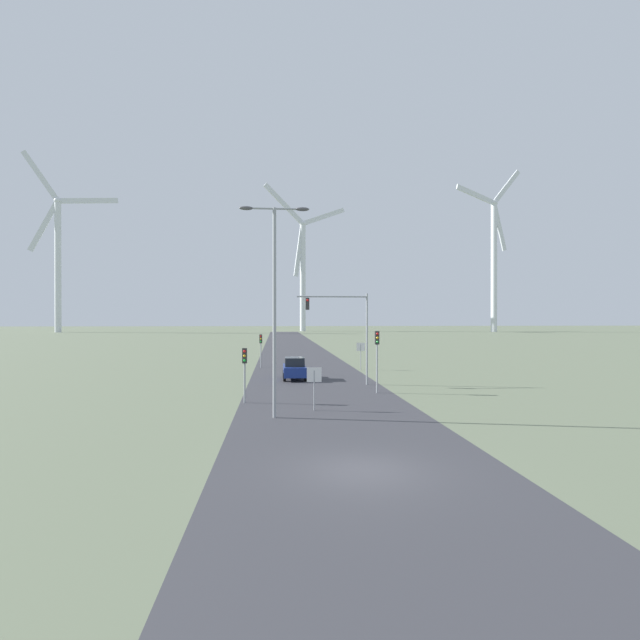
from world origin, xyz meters
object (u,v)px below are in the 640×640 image
object	(u,v)px
traffic_light_post_mid_left	(261,343)
traffic_light_post_near_left	(245,363)
wind_turbine_left	(303,263)
wind_turbine_far_left	(58,251)
stop_sign_near	(314,380)
traffic_light_mast_overhead	(344,319)
car_approaching	(294,368)
wind_turbine_center	(494,253)
streetlamp	(274,286)
traffic_light_post_near_right	(377,348)
stop_sign_far	(361,351)

from	to	relation	value
traffic_light_post_mid_left	traffic_light_post_near_left	bearing A→B (deg)	-90.82
wind_turbine_left	wind_turbine_far_left	bearing A→B (deg)	-174.05
wind_turbine_far_left	wind_turbine_left	distance (m)	87.83
traffic_light_post_near_left	stop_sign_near	bearing A→B (deg)	-35.44
traffic_light_post_mid_left	traffic_light_mast_overhead	xyz separation A→B (m)	(6.65, -13.74, 2.46)
car_approaching	wind_turbine_center	xyz separation A→B (m)	(78.10, 135.60, 27.92)
traffic_light_post_mid_left	traffic_light_mast_overhead	distance (m)	15.46
traffic_light_post_near_left	traffic_light_post_mid_left	bearing A→B (deg)	89.18
streetlamp	wind_turbine_far_left	world-z (taller)	wind_turbine_far_left
traffic_light_post_near_right	traffic_light_post_mid_left	distance (m)	19.79
stop_sign_far	wind_turbine_left	xyz separation A→B (m)	(2.02, 145.05, 24.45)
streetlamp	traffic_light_post_mid_left	xyz separation A→B (m)	(-1.48, 25.73, -4.17)
stop_sign_near	traffic_light_post_near_right	size ratio (longest dim) A/B	0.57
wind_turbine_left	traffic_light_post_near_left	bearing A→B (deg)	-94.24
streetlamp	wind_turbine_center	xyz separation A→B (m)	(79.68, 151.26, 22.17)
traffic_light_mast_overhead	wind_turbine_left	bearing A→B (deg)	88.11
traffic_light_post_near_left	wind_turbine_center	bearing A→B (deg)	60.95
car_approaching	wind_turbine_center	size ratio (longest dim) A/B	0.07
traffic_light_post_near_left	wind_turbine_left	size ratio (longest dim) A/B	0.06
traffic_light_post_mid_left	wind_turbine_far_left	world-z (taller)	wind_turbine_far_left
stop_sign_near	wind_turbine_far_left	size ratio (longest dim) A/B	0.04
stop_sign_far	traffic_light_post_mid_left	size ratio (longest dim) A/B	0.78
stop_sign_far	traffic_light_post_near_right	bearing A→B (deg)	-95.48
wind_turbine_far_left	traffic_light_post_mid_left	bearing A→B (deg)	-60.39
traffic_light_post_near_left	car_approaching	size ratio (longest dim) A/B	0.79
stop_sign_near	stop_sign_far	bearing A→B (deg)	73.64
streetlamp	car_approaching	size ratio (longest dim) A/B	2.60
traffic_light_post_mid_left	wind_turbine_far_left	bearing A→B (deg)	119.61
streetlamp	wind_turbine_left	xyz separation A→B (m)	(10.30, 167.72, 19.65)
traffic_light_post_near_left	wind_turbine_far_left	distance (m)	173.43
stop_sign_near	wind_turbine_center	size ratio (longest dim) A/B	0.04
streetlamp	traffic_light_post_near_left	world-z (taller)	streetlamp
stop_sign_far	traffic_light_post_near_right	size ratio (longest dim) A/B	0.64
car_approaching	wind_turbine_far_left	size ratio (longest dim) A/B	0.06
traffic_light_post_mid_left	traffic_light_post_near_right	bearing A→B (deg)	-65.08
stop_sign_near	streetlamp	bearing A→B (deg)	-140.12
wind_turbine_far_left	traffic_light_mast_overhead	bearing A→B (deg)	-60.73
stop_sign_far	streetlamp	bearing A→B (deg)	-110.06
traffic_light_mast_overhead	streetlamp	bearing A→B (deg)	-113.30
wind_turbine_center	wind_turbine_left	bearing A→B (deg)	166.65
streetlamp	traffic_light_post_near_right	size ratio (longest dim) A/B	2.56
traffic_light_post_near_right	car_approaching	size ratio (longest dim) A/B	1.02
stop_sign_near	wind_turbine_left	xyz separation A→B (m)	(8.15, 165.92, 24.66)
traffic_light_mast_overhead	traffic_light_post_mid_left	bearing A→B (deg)	115.83
traffic_light_post_near_left	traffic_light_post_near_right	distance (m)	9.23
wind_turbine_left	stop_sign_near	bearing A→B (deg)	-92.81
traffic_light_post_near_right	wind_turbine_far_left	bearing A→B (deg)	119.08
car_approaching	wind_turbine_far_left	bearing A→B (deg)	118.80
traffic_light_mast_overhead	wind_turbine_far_left	bearing A→B (deg)	119.27
streetlamp	wind_turbine_center	bearing A→B (deg)	62.22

